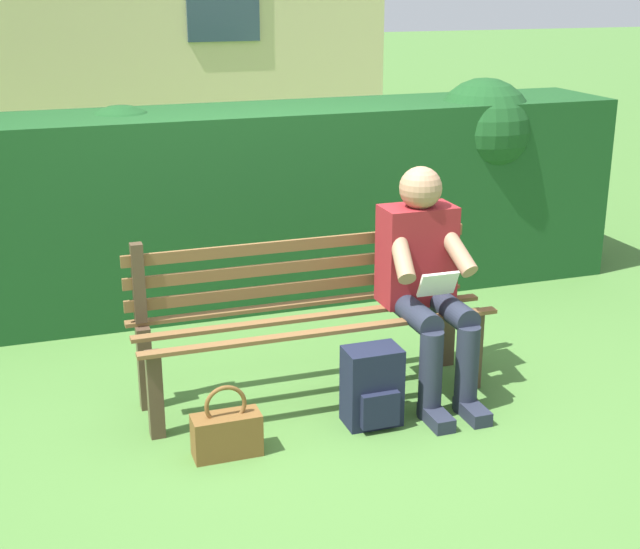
% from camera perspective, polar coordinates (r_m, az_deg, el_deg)
% --- Properties ---
extents(ground, '(60.00, 60.00, 0.00)m').
position_cam_1_polar(ground, '(4.73, -0.40, -7.80)').
color(ground, '#477533').
extents(park_bench, '(1.85, 0.48, 0.86)m').
position_cam_1_polar(park_bench, '(4.61, -0.71, -2.37)').
color(park_bench, '#4C3828').
rests_on(park_bench, ground).
extents(person_seated, '(0.44, 0.73, 1.19)m').
position_cam_1_polar(person_seated, '(4.60, 6.78, -0.17)').
color(person_seated, maroon).
rests_on(person_seated, ground).
extents(hedge_backdrop, '(4.47, 0.85, 1.44)m').
position_cam_1_polar(hedge_backdrop, '(6.08, -1.23, 5.12)').
color(hedge_backdrop, '#19471E').
rests_on(hedge_backdrop, ground).
extents(backpack, '(0.27, 0.26, 0.39)m').
position_cam_1_polar(backpack, '(4.39, 3.35, -7.18)').
color(backpack, '#191E33').
rests_on(backpack, ground).
extents(handbag, '(0.31, 0.14, 0.35)m').
position_cam_1_polar(handbag, '(4.16, -5.98, -10.01)').
color(handbag, brown).
rests_on(handbag, ground).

